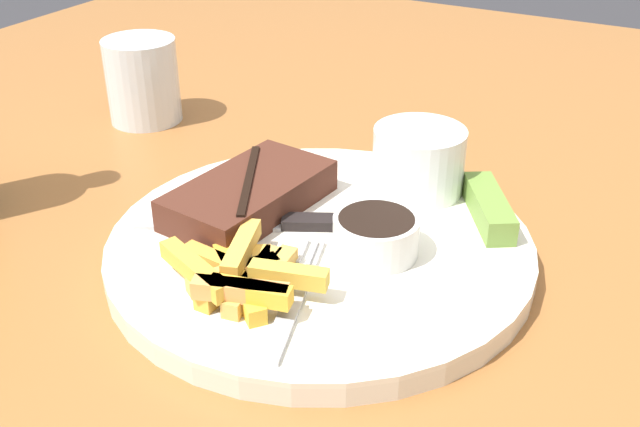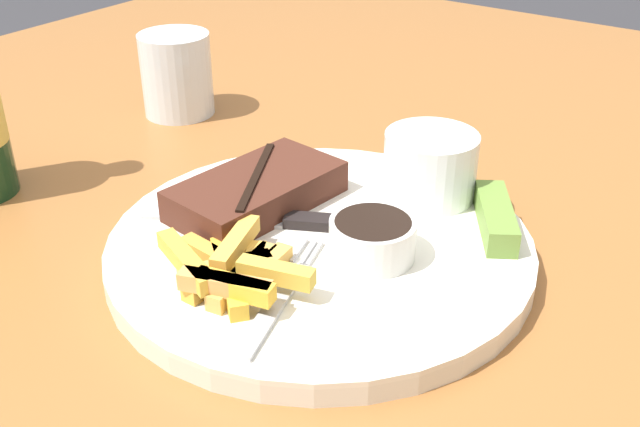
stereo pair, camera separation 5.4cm
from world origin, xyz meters
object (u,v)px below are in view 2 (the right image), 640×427
at_px(dipping_sauce_cup, 370,239).
at_px(knife_utensil, 271,220).
at_px(dinner_plate, 320,248).
at_px(pickle_spear, 496,217).
at_px(drinking_glass, 177,74).
at_px(steak_portion, 257,191).
at_px(coleslaw_cup, 430,162).
at_px(fork_utensil, 279,299).

distance_m(dipping_sauce_cup, knife_utensil, 0.09).
height_order(dipping_sauce_cup, knife_utensil, dipping_sauce_cup).
xyz_separation_m(dinner_plate, pickle_spear, (0.08, -0.10, 0.02)).
xyz_separation_m(dinner_plate, knife_utensil, (-0.00, 0.04, 0.01)).
height_order(dipping_sauce_cup, pickle_spear, dipping_sauce_cup).
distance_m(dipping_sauce_cup, drinking_glass, 0.36).
xyz_separation_m(steak_portion, pickle_spear, (0.07, -0.17, -0.00)).
xyz_separation_m(coleslaw_cup, dipping_sauce_cup, (-0.11, -0.01, -0.01)).
bearing_deg(coleslaw_cup, pickle_spear, -106.00).
height_order(steak_portion, fork_utensil, steak_portion).
bearing_deg(coleslaw_cup, steak_portion, 132.08).
distance_m(coleslaw_cup, fork_utensil, 0.18).
distance_m(fork_utensil, knife_utensil, 0.10).
relative_size(coleslaw_cup, pickle_spear, 0.90).
bearing_deg(steak_portion, pickle_spear, -66.40).
bearing_deg(coleslaw_cup, knife_utensil, 144.71).
bearing_deg(coleslaw_cup, fork_utensil, 176.65).
relative_size(dinner_plate, dipping_sauce_cup, 5.13).
bearing_deg(pickle_spear, knife_utensil, 122.01).
bearing_deg(fork_utensil, pickle_spear, -41.55).
bearing_deg(knife_utensil, dinner_plate, 159.30).
height_order(fork_utensil, knife_utensil, knife_utensil).
xyz_separation_m(pickle_spear, fork_utensil, (-0.16, 0.08, -0.01)).
distance_m(dinner_plate, knife_utensil, 0.04).
relative_size(steak_portion, dipping_sauce_cup, 2.36).
relative_size(dinner_plate, pickle_spear, 3.80).
distance_m(coleslaw_cup, drinking_glass, 0.32).
bearing_deg(pickle_spear, dinner_plate, 130.21).
bearing_deg(fork_utensil, coleslaw_cup, -19.85).
distance_m(coleslaw_cup, knife_utensil, 0.13).
bearing_deg(dinner_plate, knife_utensil, 95.84).
distance_m(coleslaw_cup, pickle_spear, 0.07).
bearing_deg(knife_utensil, dipping_sauce_cup, 154.31).
distance_m(dinner_plate, pickle_spear, 0.13).
distance_m(knife_utensil, drinking_glass, 0.29).
relative_size(knife_utensil, drinking_glass, 1.81).
bearing_deg(pickle_spear, coleslaw_cup, 74.00).
height_order(steak_portion, pickle_spear, steak_portion).
bearing_deg(fork_utensil, knife_utensil, 24.69).
relative_size(dipping_sauce_cup, pickle_spear, 0.74).
relative_size(dinner_plate, fork_utensil, 2.36).
relative_size(coleslaw_cup, knife_utensil, 0.48).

